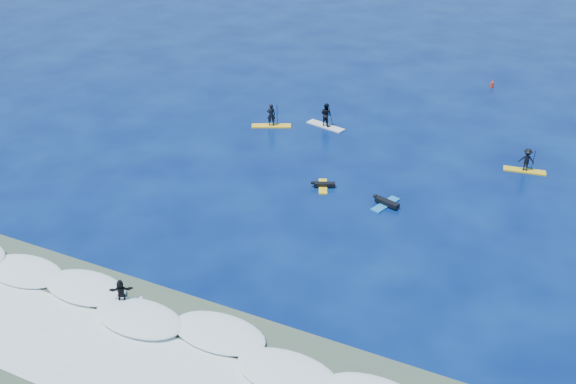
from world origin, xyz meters
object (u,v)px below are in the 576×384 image
at_px(wave_surfer, 121,293).
at_px(marker_buoy, 492,84).
at_px(prone_paddler_near, 323,185).
at_px(sup_paddler_left, 271,118).
at_px(prone_paddler_far, 386,203).
at_px(sup_paddler_right, 526,161).
at_px(sup_paddler_center, 326,117).

distance_m(wave_surfer, marker_buoy, 41.77).
distance_m(prone_paddler_near, wave_surfer, 16.28).
distance_m(sup_paddler_left, prone_paddler_near, 10.87).
xyz_separation_m(prone_paddler_far, marker_buoy, (2.20, 25.10, 0.15)).
bearing_deg(sup_paddler_right, sup_paddler_center, 167.02).
height_order(sup_paddler_left, marker_buoy, sup_paddler_left).
distance_m(sup_paddler_center, prone_paddler_far, 12.98).
relative_size(sup_paddler_left, prone_paddler_near, 1.52).
relative_size(wave_surfer, marker_buoy, 2.57).
relative_size(prone_paddler_near, marker_buoy, 2.89).
xyz_separation_m(sup_paddler_left, marker_buoy, (14.44, 16.98, -0.38)).
distance_m(sup_paddler_center, sup_paddler_right, 15.66).
xyz_separation_m(sup_paddler_right, prone_paddler_far, (-7.34, -8.70, -0.61)).
bearing_deg(prone_paddler_near, sup_paddler_center, -1.60).
bearing_deg(prone_paddler_near, wave_surfer, 141.54).
xyz_separation_m(sup_paddler_left, sup_paddler_center, (3.97, 1.86, 0.17)).
xyz_separation_m(prone_paddler_near, prone_paddler_far, (4.52, -0.50, 0.02)).
height_order(prone_paddler_near, marker_buoy, marker_buoy).
bearing_deg(sup_paddler_center, sup_paddler_left, -140.47).
bearing_deg(marker_buoy, prone_paddler_far, -95.00).
distance_m(sup_paddler_right, wave_surfer, 28.84).
relative_size(prone_paddler_near, wave_surfer, 1.12).
xyz_separation_m(prone_paddler_near, marker_buoy, (6.71, 24.60, 0.17)).
relative_size(prone_paddler_far, wave_surfer, 1.30).
relative_size(sup_paddler_left, sup_paddler_right, 1.09).
height_order(sup_paddler_center, marker_buoy, sup_paddler_center).
xyz_separation_m(sup_paddler_right, prone_paddler_near, (-11.85, -8.21, -0.63)).
relative_size(sup_paddler_center, wave_surfer, 1.81).
distance_m(sup_paddler_right, marker_buoy, 17.19).
xyz_separation_m(sup_paddler_left, sup_paddler_right, (19.58, 0.58, 0.09)).
bearing_deg(marker_buoy, sup_paddler_right, -72.59).
bearing_deg(marker_buoy, sup_paddler_left, -130.38).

